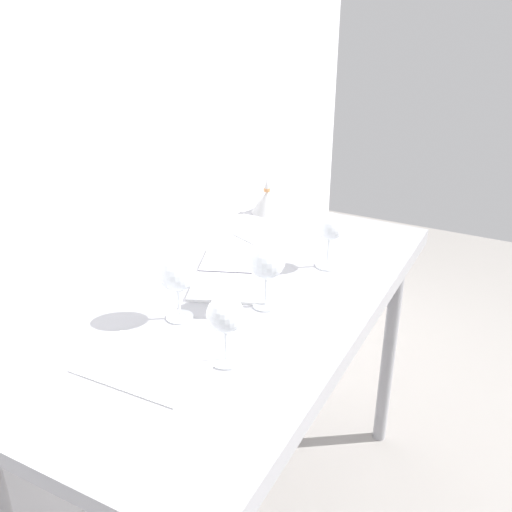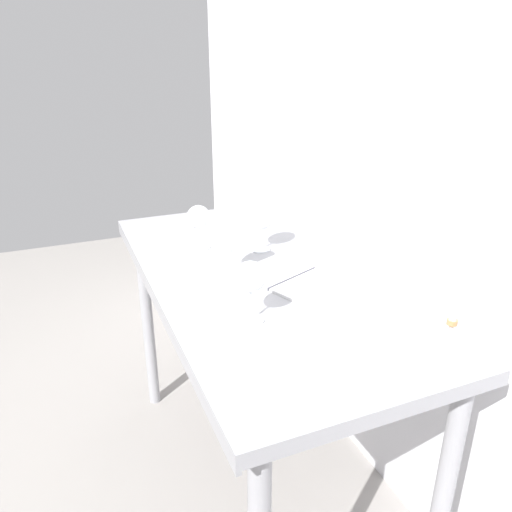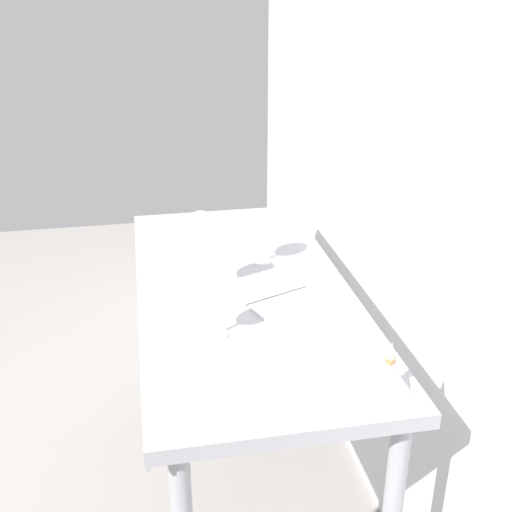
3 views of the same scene
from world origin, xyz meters
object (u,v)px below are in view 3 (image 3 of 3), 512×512
(tasting_sheet_upper, at_px, (302,347))
(wine_glass_far_left, at_px, (262,228))
(wine_glass_near_center, at_px, (220,248))
(wine_glass_near_left, at_px, (201,224))
(open_notebook, at_px, (277,297))
(decanter_funnel, at_px, (389,376))
(wine_glass_near_right, at_px, (214,296))
(tasting_sheet_lower, at_px, (238,239))

(tasting_sheet_upper, bearing_deg, wine_glass_far_left, -157.81)
(wine_glass_near_center, xyz_separation_m, wine_glass_near_left, (-0.25, -0.03, -0.02))
(wine_glass_far_left, relative_size, tasting_sheet_upper, 0.66)
(open_notebook, bearing_deg, wine_glass_far_left, 156.89)
(wine_glass_near_center, xyz_separation_m, decanter_funnel, (0.62, 0.31, -0.09))
(wine_glass_near_right, height_order, open_notebook, wine_glass_near_right)
(open_notebook, bearing_deg, wine_glass_near_right, -71.57)
(wine_glass_near_center, relative_size, wine_glass_near_right, 1.08)
(wine_glass_far_left, relative_size, wine_glass_near_right, 1.02)
(wine_glass_far_left, height_order, open_notebook, wine_glass_far_left)
(wine_glass_near_left, height_order, tasting_sheet_upper, wine_glass_near_left)
(wine_glass_near_left, distance_m, open_notebook, 0.43)
(wine_glass_near_center, relative_size, decanter_funnel, 1.35)
(decanter_funnel, bearing_deg, open_notebook, -163.10)
(wine_glass_far_left, xyz_separation_m, tasting_sheet_lower, (-0.20, -0.05, -0.12))
(wine_glass_far_left, height_order, decanter_funnel, wine_glass_far_left)
(tasting_sheet_upper, relative_size, decanter_funnel, 1.95)
(decanter_funnel, bearing_deg, wine_glass_near_left, -158.65)
(open_notebook, height_order, tasting_sheet_lower, open_notebook)
(wine_glass_near_center, height_order, tasting_sheet_lower, wine_glass_near_center)
(wine_glass_near_left, distance_m, wine_glass_near_right, 0.55)
(wine_glass_far_left, bearing_deg, open_notebook, -1.31)
(wine_glass_near_center, distance_m, open_notebook, 0.23)
(wine_glass_far_left, height_order, tasting_sheet_upper, wine_glass_far_left)
(wine_glass_near_right, relative_size, tasting_sheet_upper, 0.64)
(wine_glass_near_left, xyz_separation_m, decanter_funnel, (0.87, 0.34, -0.07))
(wine_glass_near_center, relative_size, open_notebook, 0.47)
(wine_glass_far_left, bearing_deg, wine_glass_near_right, -26.01)
(wine_glass_near_center, distance_m, wine_glass_near_left, 0.26)
(wine_glass_far_left, xyz_separation_m, wine_glass_near_center, (0.15, -0.16, 0.01))
(wine_glass_far_left, height_order, tasting_sheet_lower, wine_glass_far_left)
(tasting_sheet_lower, bearing_deg, decanter_funnel, 10.08)
(wine_glass_far_left, bearing_deg, decanter_funnel, 10.76)
(wine_glass_far_left, xyz_separation_m, wine_glass_near_right, (0.45, -0.22, -0.00))
(wine_glass_near_right, distance_m, decanter_funnel, 0.49)
(tasting_sheet_lower, height_order, decanter_funnel, decanter_funnel)
(wine_glass_near_left, bearing_deg, decanter_funnel, 21.35)
(wine_glass_near_left, xyz_separation_m, open_notebook, (0.37, 0.19, -0.11))
(wine_glass_far_left, distance_m, wine_glass_near_center, 0.22)
(wine_glass_near_center, bearing_deg, wine_glass_far_left, 133.14)
(wine_glass_near_right, bearing_deg, wine_glass_near_center, 169.31)
(wine_glass_near_center, xyz_separation_m, tasting_sheet_upper, (0.40, 0.16, -0.13))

